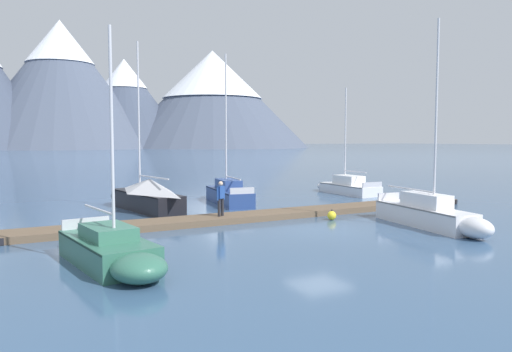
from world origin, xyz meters
The scene contains 12 objects.
ground_plane centered at (0.00, 0.00, 0.00)m, with size 700.00×700.00×0.00m, color #38567A.
mountain_east_summit centered at (13.69, 214.43, 28.54)m, with size 80.92×80.92×55.60m.
mountain_rear_spur centered at (41.35, 215.66, 21.09)m, with size 60.88×60.88×41.18m.
mountain_north_horn centered at (82.17, 207.50, 24.89)m, with size 93.61×93.61×47.02m.
dock centered at (0.00, 4.00, 0.15)m, with size 25.19×2.32×0.30m.
sailboat_nearest_berth centered at (-9.44, -2.36, 0.54)m, with size 2.50×5.90×7.42m.
sailboat_second_berth centered at (-5.19, 9.63, 0.88)m, with size 2.81×7.49×9.50m.
sailboat_mid_dock_port centered at (0.30, 10.56, 0.60)m, with size 2.54×7.08×9.32m.
sailboat_mid_dock_starboard centered at (4.76, -1.95, 0.62)m, with size 2.21×6.93×9.28m.
sailboat_far_berth centered at (10.30, 11.25, 0.52)m, with size 1.92×6.20×7.78m.
person_on_dock centered at (-3.04, 3.88, 1.26)m, with size 0.53×0.38×1.69m.
mooring_buoy_channel_marker centered at (2.12, 1.95, 0.22)m, with size 0.45×0.45×0.53m.
Camera 1 is at (-12.56, -17.84, 4.00)m, focal length 34.69 mm.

